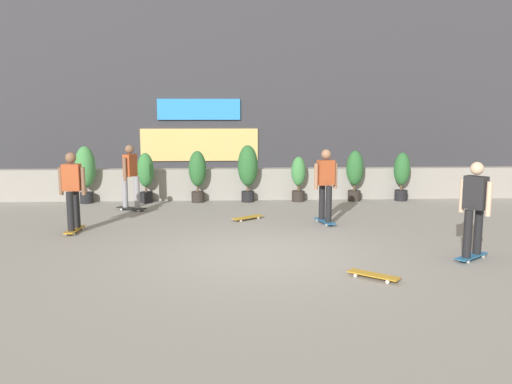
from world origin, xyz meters
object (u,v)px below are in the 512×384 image
at_px(skater_by_wall_left, 475,206).
at_px(skater_foreground, 326,183).
at_px(potted_plant_5, 355,172).
at_px(potted_plant_0, 85,170).
at_px(potted_plant_3, 248,169).
at_px(potted_plant_1, 146,174).
at_px(potted_plant_6, 402,173).
at_px(skater_far_left, 130,174).
at_px(skater_far_right, 72,189).
at_px(potted_plant_4, 298,177).
at_px(skateboard_aside, 247,217).
at_px(skateboard_near_camera, 373,275).
at_px(potted_plant_2, 197,173).

height_order(skater_by_wall_left, skater_foreground, same).
bearing_deg(potted_plant_5, potted_plant_0, -180.00).
bearing_deg(potted_plant_3, potted_plant_1, 180.00).
bearing_deg(skater_by_wall_left, potted_plant_5, 95.87).
distance_m(potted_plant_6, skater_far_left, 7.54).
bearing_deg(potted_plant_1, potted_plant_3, 0.00).
xyz_separation_m(potted_plant_5, skater_far_right, (-6.83, -3.65, 0.11)).
height_order(potted_plant_1, skater_far_right, skater_far_right).
relative_size(potted_plant_4, potted_plant_5, 0.89).
distance_m(skater_foreground, skateboard_aside, 2.02).
bearing_deg(potted_plant_6, skateboard_near_camera, -111.02).
bearing_deg(skateboard_near_camera, potted_plant_3, 103.54).
distance_m(potted_plant_0, skater_foreground, 6.87).
xyz_separation_m(potted_plant_3, skateboard_near_camera, (1.69, -7.03, -0.88)).
relative_size(skater_foreground, skater_far_left, 1.00).
relative_size(skateboard_near_camera, skateboard_aside, 0.98).
bearing_deg(potted_plant_3, skater_foreground, -61.34).
relative_size(skater_foreground, skateboard_near_camera, 2.27).
xyz_separation_m(potted_plant_6, skater_far_right, (-8.18, -3.65, 0.16)).
distance_m(skater_far_left, skateboard_aside, 3.36).
bearing_deg(potted_plant_6, potted_plant_3, -180.00).
xyz_separation_m(potted_plant_5, skater_by_wall_left, (0.62, -6.08, 0.11)).
distance_m(potted_plant_4, skateboard_aside, 3.02).
distance_m(potted_plant_0, skateboard_near_camera, 9.41).
distance_m(potted_plant_3, skater_far_right, 5.26).
xyz_separation_m(potted_plant_1, skater_by_wall_left, (6.52, -6.08, 0.14)).
relative_size(potted_plant_4, skater_by_wall_left, 0.75).
xyz_separation_m(potted_plant_0, potted_plant_6, (8.90, 0.00, -0.15)).
bearing_deg(potted_plant_6, potted_plant_0, -180.00).
xyz_separation_m(potted_plant_3, skater_by_wall_left, (3.67, -6.08, 0.00)).
xyz_separation_m(skater_foreground, skater_far_left, (-4.71, 1.85, 0.00)).
height_order(potted_plant_0, potted_plant_2, potted_plant_0).
height_order(potted_plant_2, potted_plant_4, potted_plant_2).
height_order(potted_plant_2, skater_far_right, skater_far_right).
height_order(potted_plant_3, skateboard_aside, potted_plant_3).
distance_m(potted_plant_1, skater_foreground, 5.44).
bearing_deg(potted_plant_4, potted_plant_1, -180.00).
height_order(skater_foreground, skater_far_right, same).
bearing_deg(potted_plant_5, skater_far_left, -168.95).
xyz_separation_m(skater_by_wall_left, skater_foreground, (-2.01, 3.04, 0.00)).
bearing_deg(skater_far_left, potted_plant_6, 9.07).
height_order(potted_plant_5, skater_by_wall_left, skater_by_wall_left).
relative_size(potted_plant_0, skater_far_left, 0.94).
bearing_deg(potted_plant_0, potted_plant_1, 0.00).
distance_m(skater_far_right, skateboard_aside, 3.96).
bearing_deg(skater_by_wall_left, potted_plant_2, 129.86).
height_order(potted_plant_2, potted_plant_6, potted_plant_2).
relative_size(skater_foreground, skater_far_right, 1.00).
xyz_separation_m(potted_plant_6, skater_by_wall_left, (-0.73, -6.08, 0.16)).
bearing_deg(skateboard_near_camera, potted_plant_0, 131.38).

